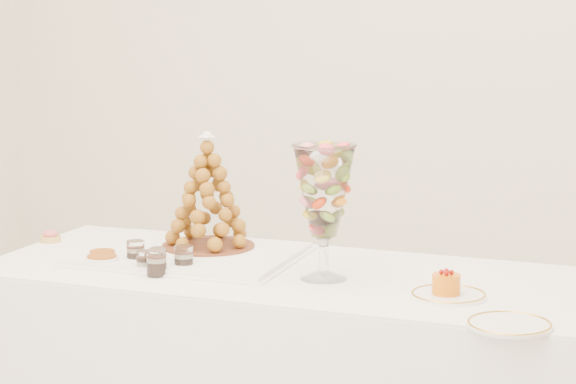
% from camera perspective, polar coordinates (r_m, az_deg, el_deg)
% --- Properties ---
extents(buffet_table, '(1.85, 0.84, 0.69)m').
position_cam_1_polar(buffet_table, '(3.40, -0.01, -9.66)').
color(buffet_table, white).
rests_on(buffet_table, ground).
extents(lace_tray, '(0.68, 0.53, 0.02)m').
position_cam_1_polar(lace_tray, '(3.48, -5.02, -3.17)').
color(lace_tray, white).
rests_on(lace_tray, buffet_table).
extents(macaron_vase, '(0.18, 0.18, 0.38)m').
position_cam_1_polar(macaron_vase, '(3.17, 1.84, -0.03)').
color(macaron_vase, white).
rests_on(macaron_vase, buffet_table).
extents(cake_plate, '(0.21, 0.21, 0.01)m').
position_cam_1_polar(cake_plate, '(3.05, 8.15, -5.22)').
color(cake_plate, white).
rests_on(cake_plate, buffet_table).
extents(spare_plate, '(0.21, 0.21, 0.01)m').
position_cam_1_polar(spare_plate, '(2.82, 11.18, -6.63)').
color(spare_plate, white).
rests_on(spare_plate, buffet_table).
extents(pink_tart, '(0.07, 0.07, 0.04)m').
position_cam_1_polar(pink_tart, '(3.76, -11.98, -2.23)').
color(pink_tart, tan).
rests_on(pink_tart, buffet_table).
extents(verrine_a, '(0.07, 0.07, 0.07)m').
position_cam_1_polar(verrine_a, '(3.40, -7.75, -3.07)').
color(verrine_a, white).
rests_on(verrine_a, buffet_table).
extents(verrine_b, '(0.06, 0.06, 0.06)m').
position_cam_1_polar(verrine_b, '(3.35, -6.62, -3.35)').
color(verrine_b, white).
rests_on(verrine_b, buffet_table).
extents(verrine_c, '(0.07, 0.07, 0.08)m').
position_cam_1_polar(verrine_c, '(3.31, -5.32, -3.39)').
color(verrine_c, white).
rests_on(verrine_c, buffet_table).
extents(verrine_d, '(0.05, 0.05, 0.06)m').
position_cam_1_polar(verrine_d, '(3.30, -7.29, -3.54)').
color(verrine_d, white).
rests_on(verrine_d, buffet_table).
extents(verrine_e, '(0.07, 0.07, 0.08)m').
position_cam_1_polar(verrine_e, '(3.26, -6.70, -3.60)').
color(verrine_e, white).
rests_on(verrine_e, buffet_table).
extents(ramekin_back, '(0.09, 0.09, 0.03)m').
position_cam_1_polar(ramekin_back, '(3.47, -9.41, -3.24)').
color(ramekin_back, white).
rests_on(ramekin_back, buffet_table).
extents(ramekin_front, '(0.10, 0.10, 0.03)m').
position_cam_1_polar(ramekin_front, '(3.39, -9.43, -3.51)').
color(ramekin_front, white).
rests_on(ramekin_front, buffet_table).
extents(croquembouche, '(0.29, 0.29, 0.36)m').
position_cam_1_polar(croquembouche, '(3.50, -4.10, 0.04)').
color(croquembouche, brown).
rests_on(croquembouche, lace_tray).
extents(mousse_cake, '(0.08, 0.08, 0.07)m').
position_cam_1_polar(mousse_cake, '(3.04, 8.04, -4.64)').
color(mousse_cake, orange).
rests_on(mousse_cake, cake_plate).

